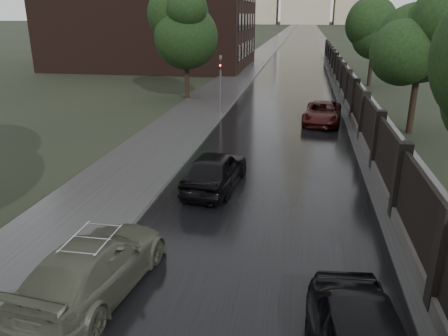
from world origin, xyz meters
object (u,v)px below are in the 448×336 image
volga_sedan (94,266)px  tree_right_c (374,32)px  traffic_light (221,80)px  hatchback_left (215,170)px  tree_left_far (186,32)px  car_right_far (322,113)px  tree_right_b (421,46)px

volga_sedan → tree_right_c: bearing=-101.0°
traffic_light → hatchback_left: bearing=-80.3°
tree_left_far → car_right_far: 13.17m
car_right_far → traffic_light: bearing=173.9°
volga_sedan → car_right_far: bearing=-101.4°
tree_right_c → car_right_far: (-4.96, -16.45, -4.28)m
tree_left_far → car_right_far: size_ratio=1.53×
car_right_far → tree_left_far: bearing=154.3°
traffic_light → tree_left_far: bearing=126.5°
tree_right_b → traffic_light: bearing=165.8°
tree_right_b → traffic_light: 12.44m
volga_sedan → hatchback_left: size_ratio=1.12×
volga_sedan → hatchback_left: hatchback_left is taller
traffic_light → volga_sedan: bearing=-88.1°
tree_left_far → volga_sedan: bearing=-80.3°
tree_right_c → traffic_light: 19.26m
hatchback_left → car_right_far: (4.56, 11.95, -0.10)m
tree_left_far → hatchback_left: size_ratio=1.63×
tree_right_c → traffic_light: tree_right_c is taller
volga_sedan → car_right_far: (6.14, 19.28, -0.07)m
tree_right_b → tree_right_c: 18.00m
tree_right_c → traffic_light: size_ratio=1.75×
traffic_light → car_right_far: traffic_light is taller
tree_right_c → hatchback_left: tree_right_c is taller
tree_right_c → volga_sedan: 37.65m
tree_left_far → hatchback_left: tree_left_far is taller
traffic_light → hatchback_left: 13.68m
tree_right_c → volga_sedan: bearing=-107.3°
tree_right_b → tree_right_c: bearing=90.0°
traffic_light → tree_right_c: bearing=51.8°
tree_right_b → car_right_far: tree_right_b is taller
traffic_light → car_right_far: bearing=-11.9°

